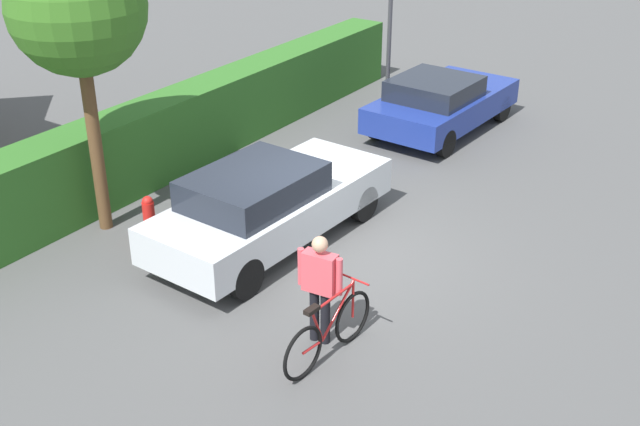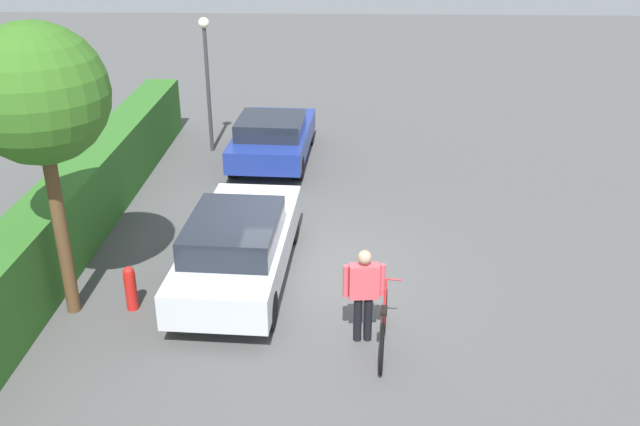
{
  "view_description": "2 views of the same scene",
  "coord_description": "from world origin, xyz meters",
  "px_view_note": "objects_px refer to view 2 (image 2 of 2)",
  "views": [
    {
      "loc": [
        -9.42,
        -6.02,
        6.45
      ],
      "look_at": [
        -0.83,
        -0.25,
        1.2
      ],
      "focal_mm": 45.07,
      "sensor_mm": 36.0,
      "label": 1
    },
    {
      "loc": [
        -11.37,
        -0.72,
        6.52
      ],
      "look_at": [
        0.88,
        -0.27,
        0.86
      ],
      "focal_mm": 39.53,
      "sensor_mm": 36.0,
      "label": 2
    }
  ],
  "objects_px": {
    "parked_car_near": "(238,245)",
    "street_lamp": "(207,65)",
    "bicycle": "(384,328)",
    "tree_kerbside": "(38,96)",
    "parked_car_far": "(273,137)",
    "fire_hydrant": "(131,287)",
    "person_rider": "(364,289)"
  },
  "relations": [
    {
      "from": "parked_car_near",
      "to": "street_lamp",
      "type": "xyz_separation_m",
      "value": [
        6.98,
        1.75,
        1.62
      ]
    },
    {
      "from": "bicycle",
      "to": "tree_kerbside",
      "type": "bearing_deg",
      "value": 79.78
    },
    {
      "from": "street_lamp",
      "to": "parked_car_near",
      "type": "bearing_deg",
      "value": -165.93
    },
    {
      "from": "parked_car_far",
      "to": "bicycle",
      "type": "xyz_separation_m",
      "value": [
        -8.28,
        -2.51,
        -0.26
      ]
    },
    {
      "from": "bicycle",
      "to": "parked_car_near",
      "type": "bearing_deg",
      "value": 51.07
    },
    {
      "from": "parked_car_near",
      "to": "bicycle",
      "type": "bearing_deg",
      "value": -128.93
    },
    {
      "from": "tree_kerbside",
      "to": "bicycle",
      "type": "bearing_deg",
      "value": -100.22
    },
    {
      "from": "bicycle",
      "to": "street_lamp",
      "type": "height_order",
      "value": "street_lamp"
    },
    {
      "from": "parked_car_far",
      "to": "fire_hydrant",
      "type": "bearing_deg",
      "value": 166.8
    },
    {
      "from": "bicycle",
      "to": "fire_hydrant",
      "type": "height_order",
      "value": "bicycle"
    },
    {
      "from": "fire_hydrant",
      "to": "parked_car_far",
      "type": "bearing_deg",
      "value": -13.2
    },
    {
      "from": "parked_car_far",
      "to": "street_lamp",
      "type": "distance_m",
      "value": 2.55
    },
    {
      "from": "parked_car_far",
      "to": "street_lamp",
      "type": "xyz_separation_m",
      "value": [
        0.73,
        1.75,
        1.7
      ]
    },
    {
      "from": "parked_car_far",
      "to": "fire_hydrant",
      "type": "xyz_separation_m",
      "value": [
        -7.25,
        1.7,
        -0.25
      ]
    },
    {
      "from": "street_lamp",
      "to": "tree_kerbside",
      "type": "height_order",
      "value": "tree_kerbside"
    },
    {
      "from": "fire_hydrant",
      "to": "bicycle",
      "type": "bearing_deg",
      "value": -103.69
    },
    {
      "from": "parked_car_near",
      "to": "tree_kerbside",
      "type": "bearing_deg",
      "value": 112.11
    },
    {
      "from": "bicycle",
      "to": "fire_hydrant",
      "type": "bearing_deg",
      "value": 76.31
    },
    {
      "from": "bicycle",
      "to": "parked_car_far",
      "type": "bearing_deg",
      "value": 16.85
    },
    {
      "from": "person_rider",
      "to": "street_lamp",
      "type": "distance_m",
      "value": 9.71
    },
    {
      "from": "parked_car_far",
      "to": "bicycle",
      "type": "height_order",
      "value": "parked_car_far"
    },
    {
      "from": "person_rider",
      "to": "fire_hydrant",
      "type": "distance_m",
      "value": 4.01
    },
    {
      "from": "parked_car_near",
      "to": "street_lamp",
      "type": "distance_m",
      "value": 7.38
    },
    {
      "from": "person_rider",
      "to": "fire_hydrant",
      "type": "bearing_deg",
      "value": 78.89
    },
    {
      "from": "bicycle",
      "to": "street_lamp",
      "type": "xyz_separation_m",
      "value": [
        9.01,
        4.26,
        1.96
      ]
    },
    {
      "from": "parked_car_far",
      "to": "street_lamp",
      "type": "height_order",
      "value": "street_lamp"
    },
    {
      "from": "parked_car_near",
      "to": "tree_kerbside",
      "type": "relative_size",
      "value": 0.95
    },
    {
      "from": "bicycle",
      "to": "person_rider",
      "type": "distance_m",
      "value": 0.66
    },
    {
      "from": "parked_car_far",
      "to": "person_rider",
      "type": "relative_size",
      "value": 2.51
    },
    {
      "from": "parked_car_near",
      "to": "bicycle",
      "type": "relative_size",
      "value": 2.61
    },
    {
      "from": "parked_car_far",
      "to": "tree_kerbside",
      "type": "relative_size",
      "value": 0.83
    },
    {
      "from": "street_lamp",
      "to": "fire_hydrant",
      "type": "bearing_deg",
      "value": -179.64
    }
  ]
}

